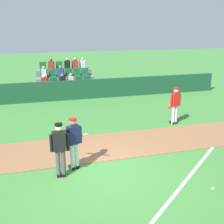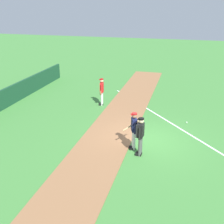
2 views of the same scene
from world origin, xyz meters
The scene contains 7 objects.
ground_plane centered at (0.00, 0.00, 0.00)m, with size 80.00×80.00×0.00m, color #42843A.
infield_dirt_path centered at (0.00, 1.93, 0.01)m, with size 28.00×2.47×0.03m, color #936642.
foul_line_chalk centered at (3.00, -0.50, 0.01)m, with size 12.00×0.10×0.01m, color white.
batter_navy_jersey centered at (-0.94, 0.48, 0.97)m, with size 0.75×0.69×1.76m.
umpire_home_plate centered at (-1.42, 0.11, 1.00)m, with size 0.59×0.32×1.76m.
runner_red_jersey centered at (4.23, 3.58, 0.96)m, with size 0.67×0.36×1.76m.
baseball centered at (2.70, -1.82, 0.04)m, with size 0.07×0.07×0.07m, color white.
Camera 2 is at (-12.11, -1.55, 6.29)m, focal length 44.91 mm.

